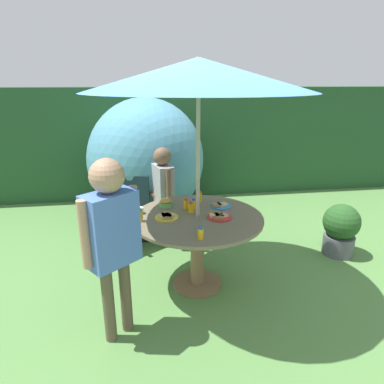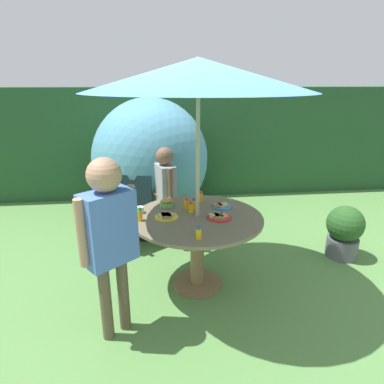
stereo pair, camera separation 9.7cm
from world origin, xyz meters
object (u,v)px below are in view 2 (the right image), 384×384
(wooden_chair, at_px, (131,204))
(dome_tent, at_px, (151,160))
(patio_umbrella, at_px, (198,75))
(juice_bottle_far_right, at_px, (200,197))
(snack_bowl, at_px, (167,203))
(juice_bottle_far_left, at_px, (191,207))
(child_in_blue_shirt, at_px, (109,228))
(plate_near_left, at_px, (219,217))
(garden_table, at_px, (197,233))
(plate_mid_left, at_px, (221,206))
(juice_bottle_mid_right, at_px, (194,204))
(cup_near, at_px, (140,210))
(plate_center_back, at_px, (166,216))
(juice_bottle_center_front, at_px, (139,215))
(child_in_grey_shirt, at_px, (165,184))
(potted_plant, at_px, (344,231))
(juice_bottle_front_edge, at_px, (186,204))
(juice_bottle_near_right, at_px, (198,233))

(wooden_chair, distance_m, dome_tent, 0.96)
(patio_umbrella, xyz_separation_m, juice_bottle_far_right, (0.08, 0.39, -1.19))
(snack_bowl, height_order, juice_bottle_far_left, juice_bottle_far_left)
(child_in_blue_shirt, xyz_separation_m, plate_near_left, (0.92, 0.53, -0.17))
(snack_bowl, bearing_deg, garden_table, -48.05)
(child_in_blue_shirt, distance_m, plate_mid_left, 1.29)
(child_in_blue_shirt, bearing_deg, juice_bottle_far_left, 6.98)
(juice_bottle_far_left, bearing_deg, snack_bowl, 139.34)
(juice_bottle_mid_right, xyz_separation_m, cup_near, (-0.53, -0.03, -0.02))
(plate_center_back, distance_m, juice_bottle_center_front, 0.25)
(child_in_grey_shirt, bearing_deg, juice_bottle_far_right, 17.67)
(garden_table, xyz_separation_m, snack_bowl, (-0.28, 0.31, 0.20))
(plate_near_left, bearing_deg, plate_mid_left, 74.25)
(garden_table, height_order, juice_bottle_center_front, juice_bottle_center_front)
(juice_bottle_far_right, xyz_separation_m, cup_near, (-0.62, -0.25, -0.02))
(potted_plant, relative_size, juice_bottle_front_edge, 5.89)
(child_in_grey_shirt, relative_size, juice_bottle_center_front, 10.12)
(plate_near_left, distance_m, juice_bottle_center_front, 0.73)
(child_in_grey_shirt, bearing_deg, plate_mid_left, 21.07)
(juice_bottle_near_right, xyz_separation_m, juice_bottle_center_front, (-0.48, 0.42, 0.01))
(potted_plant, relative_size, plate_near_left, 2.64)
(child_in_grey_shirt, distance_m, juice_bottle_far_left, 0.83)
(potted_plant, xyz_separation_m, plate_near_left, (-1.55, -0.44, 0.43))
(plate_near_left, height_order, juice_bottle_far_right, juice_bottle_far_right)
(wooden_chair, relative_size, juice_bottle_far_right, 7.78)
(wooden_chair, bearing_deg, juice_bottle_far_left, -88.92)
(potted_plant, bearing_deg, plate_center_back, -169.60)
(dome_tent, xyz_separation_m, potted_plant, (2.18, -1.52, -0.54))
(garden_table, relative_size, child_in_grey_shirt, 1.00)
(snack_bowl, relative_size, juice_bottle_far_right, 1.21)
(juice_bottle_far_left, bearing_deg, garden_table, -66.23)
(juice_bottle_near_right, height_order, juice_bottle_mid_right, juice_bottle_mid_right)
(dome_tent, relative_size, plate_near_left, 9.55)
(potted_plant, distance_m, plate_center_back, 2.11)
(dome_tent, xyz_separation_m, plate_near_left, (0.63, -1.96, -0.11))
(wooden_chair, bearing_deg, plate_mid_left, -74.42)
(juice_bottle_far_left, bearing_deg, patio_umbrella, -66.23)
(garden_table, relative_size, snack_bowl, 8.82)
(juice_bottle_far_left, bearing_deg, juice_bottle_center_front, -162.38)
(juice_bottle_near_right, distance_m, juice_bottle_mid_right, 0.65)
(plate_center_back, xyz_separation_m, plate_near_left, (0.48, -0.06, -0.00))
(plate_center_back, distance_m, juice_bottle_near_right, 0.53)
(plate_mid_left, bearing_deg, juice_bottle_far_right, 135.59)
(child_in_grey_shirt, relative_size, plate_mid_left, 6.00)
(juice_bottle_far_right, xyz_separation_m, juice_bottle_mid_right, (-0.09, -0.21, -0.00))
(child_in_blue_shirt, bearing_deg, garden_table, 0.00)
(wooden_chair, distance_m, potted_plant, 2.53)
(cup_near, bearing_deg, plate_mid_left, 4.56)
(garden_table, height_order, juice_bottle_far_right, juice_bottle_far_right)
(juice_bottle_far_left, height_order, juice_bottle_front_edge, same)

